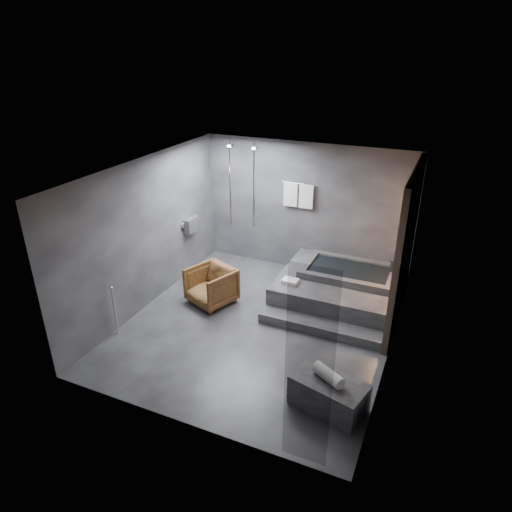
% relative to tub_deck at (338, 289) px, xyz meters
% --- Properties ---
extents(room, '(5.00, 5.04, 2.82)m').
position_rel_tub_deck_xyz_m(room, '(-0.65, -1.21, 1.48)').
color(room, '#29292B').
rests_on(room, ground).
extents(tub_deck, '(2.20, 2.00, 0.50)m').
position_rel_tub_deck_xyz_m(tub_deck, '(0.00, 0.00, 0.00)').
color(tub_deck, '#2D2D2F').
rests_on(tub_deck, ground).
extents(tub_step, '(2.20, 0.36, 0.18)m').
position_rel_tub_deck_xyz_m(tub_step, '(0.00, -1.18, -0.16)').
color(tub_step, '#2D2D2F').
rests_on(tub_step, ground).
extents(concrete_bench, '(1.11, 0.79, 0.45)m').
position_rel_tub_deck_xyz_m(concrete_bench, '(0.62, -2.89, -0.02)').
color(concrete_bench, '#303032').
rests_on(concrete_bench, ground).
extents(driftwood_chair, '(1.02, 1.03, 0.73)m').
position_rel_tub_deck_xyz_m(driftwood_chair, '(-2.21, -1.07, 0.11)').
color(driftwood_chair, '#3F240F').
rests_on(driftwood_chair, ground).
extents(rolled_towel, '(0.49, 0.38, 0.17)m').
position_rel_tub_deck_xyz_m(rolled_towel, '(0.59, -2.88, 0.29)').
color(rolled_towel, white).
rests_on(rolled_towel, concrete_bench).
extents(deck_towel, '(0.30, 0.22, 0.08)m').
position_rel_tub_deck_xyz_m(deck_towel, '(-0.78, -0.60, 0.29)').
color(deck_towel, white).
rests_on(deck_towel, tub_deck).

